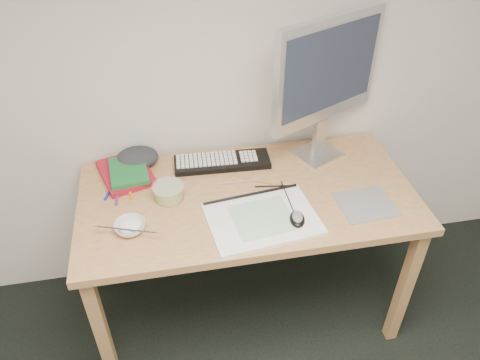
% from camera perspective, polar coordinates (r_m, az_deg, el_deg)
% --- Properties ---
extents(desk, '(1.40, 0.70, 0.75)m').
position_cam_1_polar(desk, '(2.01, 0.95, -3.52)').
color(desk, tan).
rests_on(desk, ground).
extents(mousepad, '(0.23, 0.21, 0.00)m').
position_cam_1_polar(mousepad, '(1.97, 15.07, -2.83)').
color(mousepad, slate).
rests_on(mousepad, desk).
extents(sketchpad, '(0.45, 0.35, 0.01)m').
position_cam_1_polar(sketchpad, '(1.84, 2.77, -4.75)').
color(sketchpad, white).
rests_on(sketchpad, desk).
extents(keyboard, '(0.44, 0.16, 0.03)m').
position_cam_1_polar(keyboard, '(2.12, -2.19, 2.21)').
color(keyboard, black).
rests_on(keyboard, desk).
extents(monitor, '(0.52, 0.28, 0.65)m').
position_cam_1_polar(monitor, '(2.02, 10.58, 12.59)').
color(monitor, silver).
rests_on(monitor, desk).
extents(mouse, '(0.08, 0.10, 0.03)m').
position_cam_1_polar(mouse, '(1.82, 7.01, -4.51)').
color(mouse, black).
rests_on(mouse, sketchpad).
extents(rice_bowl, '(0.14, 0.14, 0.04)m').
position_cam_1_polar(rice_bowl, '(1.83, -13.25, -5.60)').
color(rice_bowl, white).
rests_on(rice_bowl, desk).
extents(chopsticks, '(0.23, 0.10, 0.02)m').
position_cam_1_polar(chopsticks, '(1.79, -13.65, -5.90)').
color(chopsticks, silver).
rests_on(chopsticks, rice_bowl).
extents(fruit_tub, '(0.14, 0.14, 0.06)m').
position_cam_1_polar(fruit_tub, '(1.94, -8.70, -1.48)').
color(fruit_tub, '#E6C051').
rests_on(fruit_tub, desk).
extents(book_red, '(0.27, 0.31, 0.03)m').
position_cam_1_polar(book_red, '(2.11, -13.75, 0.86)').
color(book_red, maroon).
rests_on(book_red, desk).
extents(book_green, '(0.18, 0.23, 0.02)m').
position_cam_1_polar(book_green, '(2.08, -13.45, 1.12)').
color(book_green, '#19652E').
rests_on(book_green, book_red).
extents(cloth_lump, '(0.18, 0.16, 0.07)m').
position_cam_1_polar(cloth_lump, '(2.16, -12.41, 2.68)').
color(cloth_lump, '#24262B').
rests_on(cloth_lump, desk).
extents(pencil_pink, '(0.17, 0.01, 0.01)m').
position_cam_1_polar(pencil_pink, '(2.02, -0.26, -0.21)').
color(pencil_pink, pink).
rests_on(pencil_pink, desk).
extents(pencil_tan, '(0.15, 0.10, 0.01)m').
position_cam_1_polar(pencil_tan, '(2.03, 1.63, 0.04)').
color(pencil_tan, '#A77C58').
rests_on(pencil_tan, desk).
extents(pencil_black, '(0.16, 0.03, 0.01)m').
position_cam_1_polar(pencil_black, '(2.00, 4.11, -0.75)').
color(pencil_black, black).
rests_on(pencil_black, desk).
extents(marker_blue, '(0.05, 0.12, 0.01)m').
position_cam_1_polar(marker_blue, '(2.04, -15.57, -1.16)').
color(marker_blue, '#1F22A9').
rests_on(marker_blue, desk).
extents(marker_orange, '(0.04, 0.13, 0.01)m').
position_cam_1_polar(marker_orange, '(2.02, -13.38, -1.16)').
color(marker_orange, orange).
rests_on(marker_orange, desk).
extents(marker_purple, '(0.01, 0.12, 0.01)m').
position_cam_1_polar(marker_purple, '(2.01, -14.78, -1.84)').
color(marker_purple, '#6E2383').
rests_on(marker_purple, desk).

